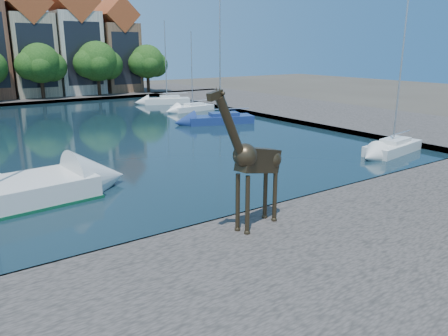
% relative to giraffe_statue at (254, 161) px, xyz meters
% --- Properties ---
extents(ground, '(160.00, 160.00, 0.00)m').
position_rel_giraffe_statue_xyz_m(ground, '(2.27, 1.57, -3.22)').
color(ground, '#38332B').
rests_on(ground, ground).
extents(water_basin, '(38.00, 50.00, 0.08)m').
position_rel_giraffe_statue_xyz_m(water_basin, '(2.27, 25.57, -3.18)').
color(water_basin, black).
rests_on(water_basin, ground).
extents(near_quay, '(50.00, 14.00, 0.50)m').
position_rel_giraffe_statue_xyz_m(near_quay, '(2.27, -5.43, -2.97)').
color(near_quay, '#4F4844').
rests_on(near_quay, ground).
extents(far_quay, '(60.00, 16.00, 0.50)m').
position_rel_giraffe_statue_xyz_m(far_quay, '(2.27, 57.57, -2.97)').
color(far_quay, '#4F4844').
rests_on(far_quay, ground).
extents(right_quay, '(14.00, 52.00, 0.50)m').
position_rel_giraffe_statue_xyz_m(right_quay, '(27.27, 25.57, -2.97)').
color(right_quay, '#4F4844').
rests_on(right_quay, ground).
extents(townhouse_east_inner, '(5.94, 9.18, 15.79)m').
position_rel_giraffe_statue_xyz_m(townhouse_east_inner, '(4.27, 57.56, 4.51)').
color(townhouse_east_inner, tan).
rests_on(townhouse_east_inner, far_quay).
extents(townhouse_east_mid, '(6.43, 9.18, 16.65)m').
position_rel_giraffe_statue_xyz_m(townhouse_east_mid, '(10.77, 57.56, 4.88)').
color(townhouse_east_mid, beige).
rests_on(townhouse_east_mid, far_quay).
extents(townhouse_east_end, '(5.44, 9.18, 14.43)m').
position_rel_giraffe_statue_xyz_m(townhouse_east_end, '(17.27, 57.56, 3.88)').
color(townhouse_east_end, brown).
rests_on(townhouse_east_end, far_quay).
extents(far_tree_mid_east, '(7.02, 5.40, 7.52)m').
position_rel_giraffe_statue_xyz_m(far_tree_mid_east, '(4.37, 52.06, 1.91)').
color(far_tree_mid_east, '#332114').
rests_on(far_tree_mid_east, far_quay).
extents(far_tree_east, '(7.54, 5.80, 7.84)m').
position_rel_giraffe_statue_xyz_m(far_tree_east, '(12.38, 52.06, 2.01)').
color(far_tree_east, '#332114').
rests_on(far_tree_east, far_quay).
extents(far_tree_far_east, '(6.76, 5.20, 7.36)m').
position_rel_giraffe_statue_xyz_m(far_tree_far_east, '(20.37, 52.06, 1.85)').
color(far_tree_far_east, '#332114').
rests_on(far_tree_far_east, far_quay).
extents(giraffe_statue, '(3.86, 1.26, 5.55)m').
position_rel_giraffe_statue_xyz_m(giraffe_statue, '(0.00, 0.00, 0.00)').
color(giraffe_statue, '#322719').
rests_on(giraffe_statue, near_quay).
extents(sailboat_right_a, '(5.57, 2.65, 11.55)m').
position_rel_giraffe_statue_xyz_m(sailboat_right_a, '(17.27, 5.57, -2.56)').
color(sailboat_right_a, silver).
rests_on(sailboat_right_a, water_basin).
extents(sailboat_right_b, '(6.82, 4.13, 12.89)m').
position_rel_giraffe_statue_xyz_m(sailboat_right_b, '(14.27, 23.08, -2.53)').
color(sailboat_right_b, navy).
rests_on(sailboat_right_b, water_basin).
extents(sailboat_right_c, '(5.41, 2.39, 9.09)m').
position_rel_giraffe_statue_xyz_m(sailboat_right_c, '(16.64, 32.40, -2.66)').
color(sailboat_right_c, white).
rests_on(sailboat_right_c, water_basin).
extents(sailboat_right_d, '(6.28, 4.15, 10.65)m').
position_rel_giraffe_statue_xyz_m(sailboat_right_d, '(17.24, 40.04, -2.54)').
color(sailboat_right_d, silver).
rests_on(sailboat_right_d, water_basin).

